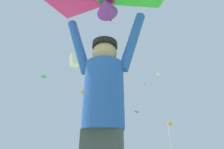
# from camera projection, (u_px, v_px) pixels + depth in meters

# --- Properties ---
(kite_flyer_person) EXTENTS (0.81, 0.38, 1.92)m
(kite_flyer_person) POSITION_uv_depth(u_px,v_px,m) (103.00, 114.00, 1.33)
(kite_flyer_person) COLOR #424751
(kite_flyer_person) RESTS_ON ground
(distant_kite_blue_mid_left) EXTENTS (0.61, 0.61, 0.14)m
(distant_kite_blue_mid_left) POSITION_uv_depth(u_px,v_px,m) (116.00, 100.00, 16.19)
(distant_kite_blue_mid_left) COLOR blue
(distant_kite_white_low_right) EXTENTS (1.32, 1.14, 1.46)m
(distant_kite_white_low_right) POSITION_uv_depth(u_px,v_px,m) (75.00, 60.00, 17.61)
(distant_kite_white_low_right) COLOR white
(distant_kite_green_overhead_distant) EXTENTS (0.83, 0.83, 0.17)m
(distant_kite_green_overhead_distant) POSITION_uv_depth(u_px,v_px,m) (145.00, 84.00, 37.41)
(distant_kite_green_overhead_distant) COLOR green
(distant_kite_green_mid_right) EXTENTS (0.85, 0.85, 0.24)m
(distant_kite_green_mid_right) POSITION_uv_depth(u_px,v_px,m) (44.00, 76.00, 23.00)
(distant_kite_green_mid_right) COLOR green
(distant_kite_blue_high_left) EXTENTS (0.83, 0.83, 0.34)m
(distant_kite_blue_high_left) POSITION_uv_depth(u_px,v_px,m) (137.00, 112.00, 28.39)
(distant_kite_blue_high_left) COLOR blue
(distant_kite_white_far_center) EXTENTS (0.88, 0.80, 1.56)m
(distant_kite_white_far_center) POSITION_uv_depth(u_px,v_px,m) (158.00, 75.00, 27.25)
(distant_kite_white_far_center) COLOR white
(distant_kite_yellow_low_left) EXTENTS (0.89, 0.93, 0.46)m
(distant_kite_yellow_low_left) POSITION_uv_depth(u_px,v_px,m) (95.00, 112.00, 30.19)
(distant_kite_yellow_low_left) COLOR yellow
(distant_kite_orange_high_right) EXTENTS (1.67, 1.67, 2.73)m
(distant_kite_orange_high_right) POSITION_uv_depth(u_px,v_px,m) (84.00, 94.00, 33.00)
(distant_kite_orange_high_right) COLOR orange
(marker_flag) EXTENTS (0.30, 0.24, 2.04)m
(marker_flag) POSITION_uv_depth(u_px,v_px,m) (171.00, 127.00, 8.96)
(marker_flag) COLOR silver
(marker_flag) RESTS_ON ground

